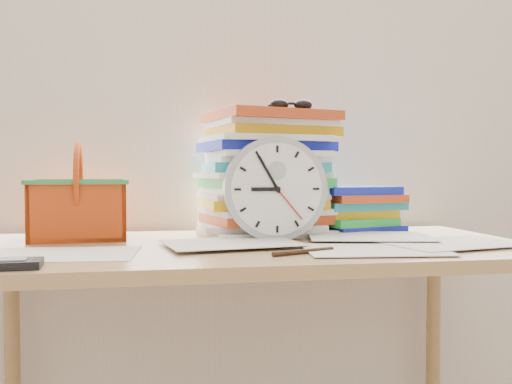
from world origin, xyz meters
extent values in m
cube|color=silver|center=(0.00, 2.00, 1.35)|extent=(4.00, 0.04, 2.70)
cube|color=white|center=(0.00, 1.98, 1.30)|extent=(2.40, 0.01, 2.50)
cube|color=#A37D4C|center=(0.00, 1.60, 0.73)|extent=(1.40, 0.70, 0.03)
cylinder|color=#A37D4C|center=(-0.65, 1.90, 0.36)|extent=(0.04, 0.04, 0.72)
cylinder|color=#A37D4C|center=(0.65, 1.90, 0.36)|extent=(0.04, 0.04, 0.72)
cylinder|color=#A3ABB5|center=(0.07, 1.66, 0.89)|extent=(0.27, 0.05, 0.27)
cylinder|color=black|center=(0.08, 1.40, 0.76)|extent=(0.16, 0.07, 0.01)
camera|label=1|loc=(-0.25, 0.19, 0.93)|focal=40.00mm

